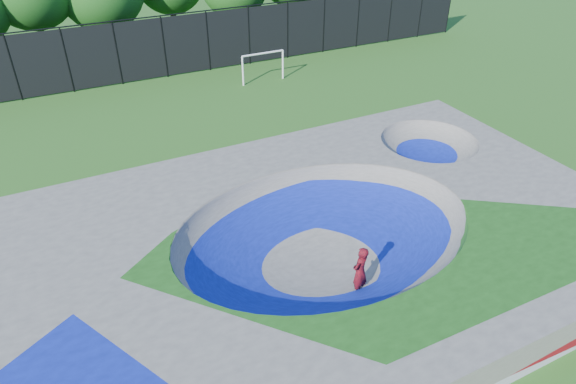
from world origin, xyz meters
name	(u,v)px	position (x,y,z in m)	size (l,w,h in m)	color
ground	(324,257)	(0.00, 0.00, 0.00)	(120.00, 120.00, 0.00)	#265D19
skate_deck	(325,241)	(0.00, 0.00, 0.75)	(22.00, 14.00, 1.50)	gray
skater	(360,271)	(0.10, -2.10, 0.94)	(0.69, 0.45, 1.88)	#B20E1C
skateboard	(358,292)	(0.10, -2.10, 0.03)	(0.78, 0.22, 0.05)	black
soccer_goal	(263,62)	(5.37, 17.27, 1.35)	(2.96, 0.12, 1.96)	white
fence	(164,46)	(0.00, 21.00, 2.10)	(48.09, 0.09, 4.04)	black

